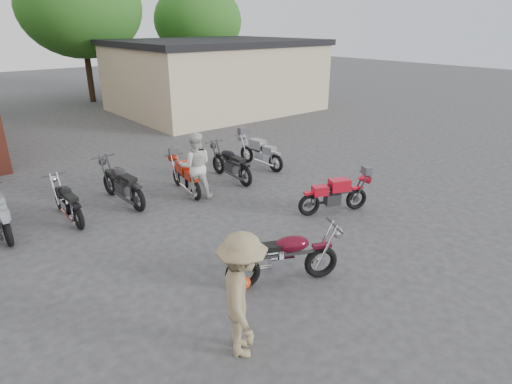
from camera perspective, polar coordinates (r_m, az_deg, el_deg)
ground at (r=8.80m, az=4.65°, el=-10.09°), size 90.00×90.00×0.00m
stucco_building at (r=24.71m, az=-5.49°, el=14.92°), size 10.00×8.00×3.50m
tree_2 at (r=28.84m, az=-22.10°, el=19.78°), size 7.04×7.04×8.80m
tree_3 at (r=32.33m, az=-7.64°, el=20.05°), size 6.08×6.08×7.60m
vintage_motorcycle at (r=8.05m, az=3.93°, el=-8.25°), size 2.22×1.53×1.23m
sportbike at (r=11.18m, az=10.49°, el=-0.13°), size 1.96×1.28×1.08m
helmet at (r=8.11m, az=-1.68°, el=-11.97°), size 0.35×0.35×0.26m
person_light at (r=11.93m, az=-8.08°, el=3.49°), size 1.15×1.07×1.88m
person_tan at (r=6.30m, az=-1.84°, el=-13.63°), size 1.30×1.46×1.96m
row_bike_2 at (r=11.57m, az=-23.90°, el=-0.91°), size 0.64×1.88×1.09m
row_bike_3 at (r=12.13m, az=-17.51°, el=1.39°), size 0.86×2.19×1.25m
row_bike_4 at (r=12.49m, az=-9.39°, el=2.24°), size 0.84×1.88×1.05m
row_bike_5 at (r=13.36m, az=-3.42°, el=4.07°), size 0.74×2.05×1.17m
row_bike_6 at (r=14.54m, az=0.54°, el=5.48°), size 0.79×1.99×1.13m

